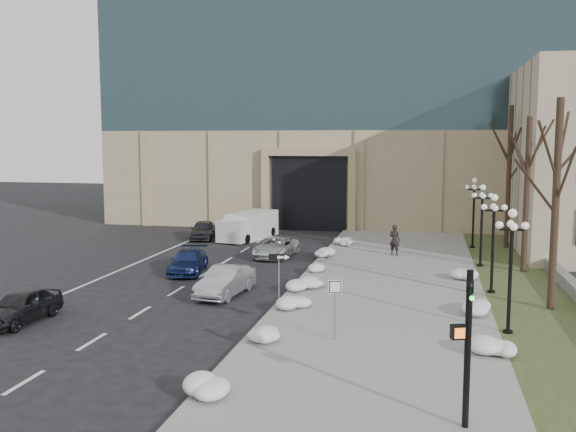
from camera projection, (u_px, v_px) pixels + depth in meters
name	position (u px, v px, depth m)	size (l,w,h in m)	color
ground	(250.00, 376.00, 19.85)	(160.00, 160.00, 0.00)	black
sidewalk	(390.00, 282.00, 32.70)	(9.00, 40.00, 0.12)	gray
curb	(304.00, 278.00, 33.64)	(0.30, 40.00, 0.14)	gray
grass_strip	(524.00, 288.00, 31.33)	(4.00, 40.00, 0.10)	#384422
stone_wall	(560.00, 276.00, 32.82)	(0.50, 30.00, 0.70)	slate
office_tower	(353.00, 20.00, 60.39)	(40.00, 24.70, 36.00)	tan
car_a	(21.00, 306.00, 25.55)	(1.57, 3.91, 1.33)	black
car_b	(225.00, 281.00, 29.96)	(1.45, 4.15, 1.37)	#9C9FA3
car_c	(188.00, 261.00, 35.23)	(1.73, 4.27, 1.24)	navy
car_d	(276.00, 247.00, 39.87)	(2.02, 4.39, 1.22)	silver
car_e	(203.00, 230.00, 47.09)	(1.61, 4.00, 1.36)	#313236
pedestrian	(395.00, 240.00, 39.83)	(0.70, 0.46, 1.91)	black
box_truck	(248.00, 226.00, 47.24)	(3.26, 6.34, 1.92)	beige
one_way_sign	(282.00, 264.00, 27.38)	(0.91, 0.28, 2.42)	slate
keep_sign	(335.00, 297.00, 22.86)	(0.49, 0.14, 2.30)	slate
traffic_signal	(466.00, 353.00, 15.80)	(0.71, 0.93, 4.12)	black
snow_clump_a	(206.00, 390.00, 17.95)	(1.10, 1.60, 0.36)	white
snow_clump_b	(263.00, 337.00, 22.75)	(1.10, 1.60, 0.36)	white
snow_clump_c	(289.00, 305.00, 27.22)	(1.10, 1.60, 0.36)	white
snow_clump_d	(303.00, 285.00, 30.83)	(1.10, 1.60, 0.36)	white
snow_clump_e	(321.00, 268.00, 35.01)	(1.10, 1.60, 0.36)	white
snow_clump_f	(325.00, 253.00, 39.54)	(1.10, 1.60, 0.36)	white
snow_clump_g	(341.00, 243.00, 43.66)	(1.10, 1.60, 0.36)	white
snow_clump_h	(497.00, 353.00, 21.01)	(1.10, 1.60, 0.36)	white
snow_clump_i	(477.00, 309.00, 26.59)	(1.10, 1.60, 0.36)	white
snow_clump_j	(466.00, 277.00, 32.64)	(1.10, 1.60, 0.36)	white
lamppost_a	(511.00, 254.00, 23.57)	(1.18, 1.18, 4.76)	black
lamppost_b	(493.00, 230.00, 29.88)	(1.18, 1.18, 4.76)	black
lamppost_c	(482.00, 214.00, 36.19)	(1.18, 1.18, 4.76)	black
lamppost_d	(474.00, 203.00, 42.49)	(1.18, 1.18, 4.76)	black
tree_near	(557.00, 174.00, 26.66)	(3.20, 3.20, 9.00)	black
tree_mid	(528.00, 173.00, 34.46)	(3.20, 3.20, 8.50)	black
tree_far	(510.00, 157.00, 42.15)	(3.20, 3.20, 9.50)	black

